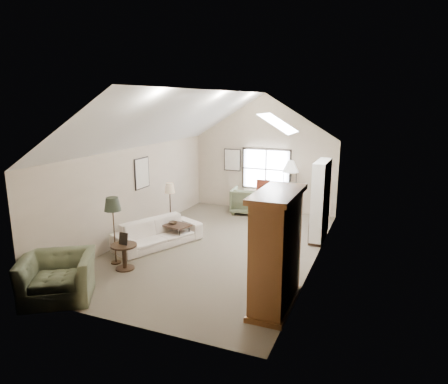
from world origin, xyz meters
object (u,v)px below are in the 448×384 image
at_px(armoire, 276,250).
at_px(armchair_far, 246,200).
at_px(armchair_near, 58,277).
at_px(side_chair, 262,199).
at_px(sofa, 158,233).
at_px(side_table, 124,257).
at_px(coffee_table, 173,232).

height_order(armoire, armchair_far, armoire).
distance_m(armchair_near, side_chair, 7.17).
bearing_deg(side_chair, sofa, -121.86).
xyz_separation_m(sofa, side_table, (0.10, -1.60, -0.05)).
relative_size(armoire, side_chair, 1.85).
bearing_deg(armoire, sofa, 152.65).
relative_size(sofa, armchair_far, 2.43).
bearing_deg(side_chair, coffee_table, -122.23).
bearing_deg(side_chair, armoire, -77.10).
distance_m(armoire, side_chair, 5.95).
bearing_deg(armchair_far, side_table, 72.27).
bearing_deg(armoire, side_chair, 109.45).
height_order(armchair_near, side_chair, side_chair).
xyz_separation_m(armoire, armchair_near, (-3.97, -1.30, -0.67)).
height_order(armchair_near, coffee_table, armchair_near).
relative_size(armoire, side_table, 3.75).
height_order(sofa, coffee_table, sofa).
xyz_separation_m(armoire, side_chair, (-1.97, 5.59, -0.51)).
bearing_deg(sofa, coffee_table, 2.17).
height_order(armoire, coffee_table, armoire).
bearing_deg(armchair_near, sofa, 52.39).
xyz_separation_m(armoire, side_table, (-3.61, 0.32, -0.81)).
relative_size(armoire, armchair_far, 2.29).
bearing_deg(coffee_table, side_table, -92.70).
bearing_deg(sofa, armoire, -92.46).
bearing_deg(armchair_far, armoire, 107.18).
height_order(armchair_far, side_table, armchair_far).
bearing_deg(sofa, armchair_far, 8.41).
height_order(armchair_far, coffee_table, armchair_far).
distance_m(armoire, armchair_far, 6.33).
height_order(armchair_near, side_table, armchair_near).
bearing_deg(armchair_far, armchair_near, 71.82).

